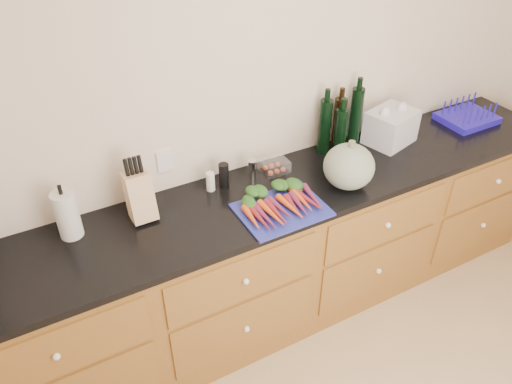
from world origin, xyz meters
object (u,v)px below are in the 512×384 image
cutting_board (282,210)px  carrots (278,201)px  paper_towel (67,215)px  knife_block (140,196)px  squash (349,166)px  dish_rack (467,116)px  tomato_box (274,166)px

cutting_board → carrots: size_ratio=1.15×
paper_towel → knife_block: (0.34, -0.02, 0.00)m
cutting_board → squash: 0.44m
paper_towel → cutting_board: bearing=-18.1°
carrots → paper_towel: 1.02m
paper_towel → carrots: bearing=-16.1°
knife_block → dish_rack: 2.22m
cutting_board → paper_towel: bearing=161.9°
dish_rack → squash: bearing=-169.3°
squash → knife_block: (-1.06, 0.28, -0.00)m
squash → cutting_board: bearing=-177.1°
cutting_board → paper_towel: 1.03m
paper_towel → tomato_box: bearing=0.5°
cutting_board → tomato_box: bearing=65.7°
knife_block → dish_rack: bearing=-1.6°
tomato_box → squash: bearing=-47.9°
squash → knife_block: size_ratio=1.12×
cutting_board → carrots: 0.05m
cutting_board → paper_towel: size_ratio=1.82×
carrots → squash: bearing=-2.1°
paper_towel → dish_rack: paper_towel is taller
paper_towel → dish_rack: bearing=-1.8°
squash → paper_towel: (-1.40, 0.30, -0.00)m
squash → dish_rack: squash is taller
tomato_box → dish_rack: bearing=-3.6°
tomato_box → dish_rack: dish_rack is taller
squash → paper_towel: size_ratio=1.12×
dish_rack → knife_block: bearing=178.4°
cutting_board → paper_towel: (-0.98, 0.32, 0.12)m
knife_block → dish_rack: knife_block is taller
cutting_board → dish_rack: dish_rack is taller
paper_towel → tomato_box: size_ratio=1.61×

